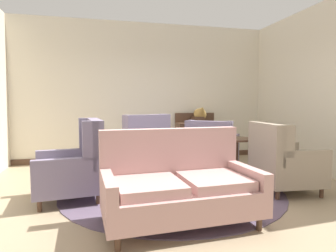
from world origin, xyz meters
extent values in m
plane|color=#9E896B|center=(0.00, 0.00, 0.00)|extent=(8.03, 8.03, 0.00)
cube|color=beige|center=(0.00, 2.77, 1.54)|extent=(5.89, 0.08, 3.08)
cube|color=beige|center=(2.87, 0.83, 1.54)|extent=(0.08, 3.88, 3.08)
cube|color=#4C3323|center=(0.00, 2.71, 0.06)|extent=(5.73, 0.03, 0.12)
cylinder|color=#5B4C60|center=(0.00, 0.30, 0.01)|extent=(3.21, 3.21, 0.01)
cylinder|color=#4C3323|center=(0.17, 0.15, 0.47)|extent=(0.76, 0.76, 0.04)
cylinder|color=#4C3323|center=(0.17, 0.15, 0.25)|extent=(0.10, 0.10, 0.41)
cube|color=#4C3323|center=(0.39, 0.15, 0.04)|extent=(0.28, 0.07, 0.07)
cube|color=#4C3323|center=(0.05, 0.34, 0.04)|extent=(0.19, 0.27, 0.07)
cube|color=#4C3323|center=(0.05, -0.04, 0.04)|extent=(0.19, 0.27, 0.07)
cylinder|color=brown|center=(0.22, 0.16, 0.50)|extent=(0.08, 0.08, 0.02)
ellipsoid|color=brown|center=(0.22, 0.16, 0.63)|extent=(0.15, 0.15, 0.24)
cylinder|color=brown|center=(0.22, 0.16, 0.81)|extent=(0.07, 0.07, 0.11)
torus|color=brown|center=(0.22, 0.16, 0.87)|extent=(0.11, 0.11, 0.02)
cube|color=tan|center=(-0.21, -0.92, 0.27)|extent=(1.67, 0.96, 0.27)
cube|color=tan|center=(-0.23, -0.55, 0.70)|extent=(1.63, 0.23, 0.59)
cube|color=tan|center=(-0.56, -0.98, 0.46)|extent=(0.69, 0.71, 0.10)
cube|color=tan|center=(0.15, -0.94, 0.46)|extent=(0.69, 0.71, 0.10)
cube|color=tan|center=(-0.96, -1.01, 0.50)|extent=(0.15, 0.78, 0.18)
cube|color=tan|center=(0.55, -0.93, 0.50)|extent=(0.15, 0.78, 0.18)
cylinder|color=#4C3323|center=(-0.90, -1.32, 0.07)|extent=(0.06, 0.06, 0.14)
cylinder|color=#4C3323|center=(0.52, -1.23, 0.07)|extent=(0.06, 0.06, 0.14)
cylinder|color=#4C3323|center=(-0.94, -0.61, 0.07)|extent=(0.06, 0.06, 0.14)
cylinder|color=#4C3323|center=(0.48, -0.52, 0.07)|extent=(0.06, 0.06, 0.14)
cube|color=slate|center=(-0.29, 1.71, 0.27)|extent=(1.10, 1.13, 0.27)
cube|color=slate|center=(-0.17, 1.35, 0.75)|extent=(0.86, 0.41, 0.67)
cube|color=slate|center=(0.16, 1.56, 0.83)|extent=(0.16, 0.22, 0.51)
cube|color=slate|center=(-0.56, 1.32, 0.83)|extent=(0.16, 0.22, 0.51)
cube|color=slate|center=(0.05, 1.88, 0.52)|extent=(0.35, 0.79, 0.22)
cube|color=slate|center=(-0.67, 1.64, 0.52)|extent=(0.35, 0.79, 0.22)
cylinder|color=#4C3323|center=(-0.08, 2.17, 0.07)|extent=(0.06, 0.06, 0.14)
cylinder|color=#4C3323|center=(-0.74, 1.95, 0.07)|extent=(0.06, 0.06, 0.14)
cylinder|color=#4C3323|center=(0.16, 1.47, 0.07)|extent=(0.06, 0.06, 0.14)
cylinder|color=#4C3323|center=(-0.50, 1.25, 0.07)|extent=(0.06, 0.06, 0.14)
cube|color=slate|center=(-1.44, 0.21, 0.29)|extent=(0.93, 0.93, 0.30)
cube|color=slate|center=(-1.09, 0.25, 0.75)|extent=(0.23, 0.84, 0.63)
cube|color=slate|center=(-1.22, 0.60, 0.83)|extent=(0.21, 0.12, 0.48)
cube|color=slate|center=(-1.14, -0.13, 0.83)|extent=(0.21, 0.12, 0.48)
cube|color=slate|center=(-1.53, 0.57, 0.53)|extent=(0.75, 0.18, 0.18)
cube|color=slate|center=(-1.45, -0.16, 0.53)|extent=(0.75, 0.18, 0.18)
cylinder|color=#4C3323|center=(-1.82, 0.50, 0.07)|extent=(0.06, 0.06, 0.14)
cylinder|color=#4C3323|center=(-1.74, -0.17, 0.07)|extent=(0.06, 0.06, 0.14)
cylinder|color=#4C3323|center=(-1.14, 0.58, 0.07)|extent=(0.06, 0.06, 0.14)
cylinder|color=#4C3323|center=(-1.06, -0.09, 0.07)|extent=(0.06, 0.06, 0.14)
cube|color=slate|center=(1.04, 1.26, 0.30)|extent=(1.17, 1.18, 0.32)
cube|color=slate|center=(0.82, 0.97, 0.72)|extent=(0.73, 0.61, 0.52)
cube|color=slate|center=(1.16, 0.82, 0.78)|extent=(0.20, 0.22, 0.39)
cube|color=slate|center=(0.59, 1.26, 0.78)|extent=(0.20, 0.22, 0.39)
cube|color=slate|center=(1.35, 1.07, 0.57)|extent=(0.55, 0.66, 0.24)
cube|color=slate|center=(0.79, 1.52, 0.57)|extent=(0.55, 0.66, 0.24)
cylinder|color=#4C3323|center=(1.51, 1.33, 0.07)|extent=(0.06, 0.06, 0.14)
cylinder|color=#4C3323|center=(1.00, 1.73, 0.07)|extent=(0.06, 0.06, 0.14)
cylinder|color=#4C3323|center=(1.08, 0.78, 0.07)|extent=(0.06, 0.06, 0.14)
cylinder|color=#4C3323|center=(0.56, 1.18, 0.07)|extent=(0.06, 0.06, 0.14)
cube|color=gray|center=(1.60, -0.15, 0.29)|extent=(0.87, 0.90, 0.30)
cube|color=gray|center=(1.27, -0.13, 0.72)|extent=(0.21, 0.85, 0.56)
cube|color=gray|center=(1.33, -0.51, 0.79)|extent=(0.21, 0.12, 0.43)
cube|color=gray|center=(1.39, 0.23, 0.79)|extent=(0.21, 0.12, 0.43)
cube|color=gray|center=(1.62, -0.53, 0.56)|extent=(0.71, 0.16, 0.22)
cube|color=gray|center=(1.68, 0.21, 0.56)|extent=(0.71, 0.16, 0.22)
cylinder|color=#4C3323|center=(1.89, -0.52, 0.07)|extent=(0.06, 0.06, 0.14)
cylinder|color=#4C3323|center=(1.95, 0.16, 0.07)|extent=(0.06, 0.06, 0.14)
cylinder|color=#4C3323|center=(1.25, -0.47, 0.07)|extent=(0.06, 0.06, 0.14)
cylinder|color=#4C3323|center=(1.30, 0.21, 0.07)|extent=(0.06, 0.06, 0.14)
cylinder|color=#4C3323|center=(1.21, 0.65, 0.68)|extent=(0.60, 0.60, 0.03)
cylinder|color=#4C3323|center=(1.21, 0.65, 0.33)|extent=(0.07, 0.07, 0.67)
cylinder|color=#4C3323|center=(1.21, 0.65, 0.02)|extent=(0.39, 0.39, 0.04)
cube|color=#4C3323|center=(1.15, 2.47, 0.47)|extent=(0.95, 0.42, 0.74)
cube|color=#4C3323|center=(1.15, 2.66, 0.95)|extent=(0.95, 0.04, 0.22)
cube|color=#4C3323|center=(0.73, 2.31, 0.05)|extent=(0.06, 0.06, 0.10)
cube|color=#4C3323|center=(1.58, 2.31, 0.05)|extent=(0.06, 0.06, 0.10)
cube|color=#4C3323|center=(0.73, 2.63, 0.05)|extent=(0.06, 0.06, 0.10)
cube|color=#4C3323|center=(1.58, 2.63, 0.05)|extent=(0.06, 0.06, 0.10)
cube|color=#4C3323|center=(1.15, 2.45, 0.91)|extent=(0.24, 0.24, 0.14)
cone|color=#B28942|center=(1.21, 2.37, 1.12)|extent=(0.33, 0.42, 0.40)
camera|label=1|loc=(-1.04, -3.78, 1.28)|focal=30.93mm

